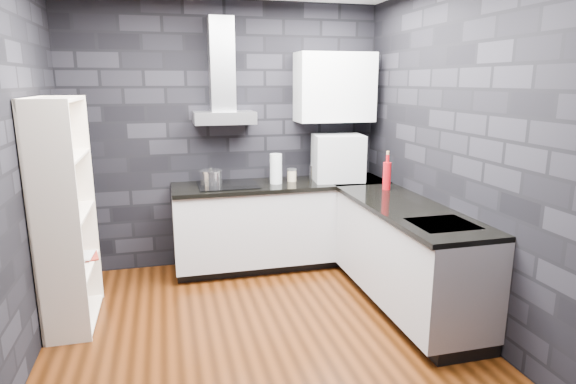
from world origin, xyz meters
name	(u,v)px	position (x,y,z in m)	size (l,w,h in m)	color
ground	(259,331)	(0.00, 0.00, 0.00)	(3.20, 3.20, 0.00)	#431D09
wall_back	(227,137)	(0.00, 1.62, 1.35)	(3.20, 0.05, 2.70)	black
wall_front	(332,225)	(0.00, -1.62, 1.35)	(3.20, 0.05, 2.70)	black
wall_left	(7,171)	(-1.62, 0.00, 1.35)	(0.05, 3.20, 2.70)	black
wall_right	(455,153)	(1.62, 0.00, 1.35)	(0.05, 3.20, 2.70)	black
toekick_back	(281,259)	(0.50, 1.34, 0.05)	(2.18, 0.50, 0.10)	black
toekick_right	(408,301)	(1.34, 0.10, 0.05)	(0.50, 1.78, 0.10)	black
counter_back_cab	(282,222)	(0.50, 1.30, 0.48)	(2.20, 0.60, 0.76)	#B5B5B9
counter_right_cab	(407,254)	(1.30, 0.10, 0.48)	(0.60, 1.80, 0.76)	#B5B5B9
counter_back_top	(282,185)	(0.50, 1.29, 0.88)	(2.20, 0.62, 0.04)	black
counter_right_top	(408,209)	(1.29, 0.10, 0.88)	(0.62, 1.80, 0.04)	black
counter_corner_top	(354,181)	(1.30, 1.30, 0.88)	(0.62, 0.62, 0.04)	black
hood_body	(224,118)	(-0.05, 1.43, 1.56)	(0.60, 0.34, 0.12)	#B0B0B5
hood_chimney	(222,65)	(-0.05, 1.50, 2.07)	(0.24, 0.20, 0.90)	#B0B0B5
upper_cabinet	(335,87)	(1.10, 1.43, 1.85)	(0.80, 0.35, 0.70)	silver
cooktop	(228,185)	(-0.05, 1.30, 0.91)	(0.58, 0.50, 0.01)	black
sink_rim	(443,224)	(1.30, -0.40, 0.89)	(0.44, 0.40, 0.01)	#B0B0B5
pot	(211,178)	(-0.21, 1.34, 0.97)	(0.21, 0.21, 0.13)	silver
glass_vase	(276,169)	(0.44, 1.28, 1.05)	(0.12, 0.12, 0.30)	silver
storage_jar	(292,176)	(0.62, 1.34, 0.96)	(0.09, 0.09, 0.12)	#C3AF8C
utensil_crock	(314,172)	(0.89, 1.44, 0.97)	(0.11, 0.11, 0.14)	silver
appliance_garage	(338,159)	(1.10, 1.27, 1.12)	(0.50, 0.39, 0.50)	#A7A9AD
red_bottle	(387,176)	(1.40, 0.74, 1.03)	(0.08, 0.08, 0.26)	#9C0B12
bookshelf	(65,214)	(-1.42, 0.56, 0.90)	(0.34, 0.80, 1.80)	#F1E1CD
fruit_bowl	(63,212)	(-1.42, 0.49, 0.94)	(0.21, 0.21, 0.05)	silver
book_red	(74,246)	(-1.42, 0.74, 0.57)	(0.18, 0.02, 0.24)	maroon
book_second	(70,244)	(-1.45, 0.74, 0.59)	(0.18, 0.02, 0.24)	#B2B2B2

